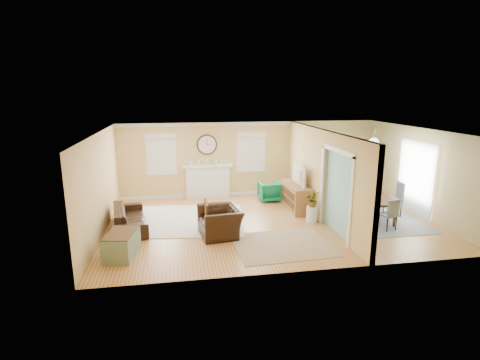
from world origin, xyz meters
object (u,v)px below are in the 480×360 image
sofa (130,218)px  eames_chair (220,222)px  green_chair (270,191)px  dining_table (370,206)px  credenza (296,197)px

sofa → eames_chair: eames_chair is taller
eames_chair → green_chair: 3.51m
eames_chair → sofa: bearing=-118.8°
eames_chair → dining_table: size_ratio=0.60×
green_chair → dining_table: 3.30m
sofa → credenza: 5.04m
eames_chair → credenza: 3.19m
green_chair → dining_table: dining_table is taller
eames_chair → dining_table: (4.51, 0.69, -0.04)m
sofa → eames_chair: 2.52m
credenza → eames_chair: bearing=-145.0°
sofa → dining_table: bearing=-101.2°
credenza → sofa: bearing=-169.6°
sofa → eames_chair: size_ratio=1.82×
green_chair → dining_table: (2.49, -2.18, 0.00)m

